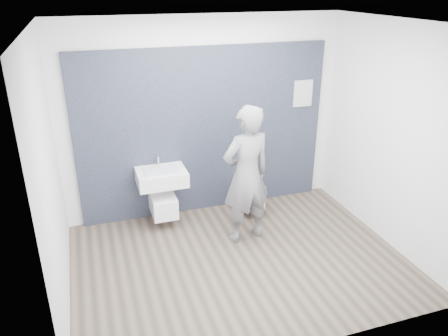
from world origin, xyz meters
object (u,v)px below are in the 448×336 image
object	(u,v)px
visitor	(246,175)
toilet_rounded	(251,194)
toilet_square	(163,203)
washbasin	(162,177)

from	to	relation	value
visitor	toilet_rounded	bearing A→B (deg)	-127.17
toilet_rounded	toilet_square	bearing A→B (deg)	177.18
toilet_rounded	visitor	xyz separation A→B (m)	(-0.33, -0.66, 0.63)
washbasin	toilet_square	world-z (taller)	washbasin
washbasin	visitor	bearing A→B (deg)	-36.63
toilet_rounded	washbasin	bearing A→B (deg)	177.52
toilet_square	toilet_rounded	distance (m)	1.30
washbasin	toilet_square	distance (m)	0.41
toilet_square	washbasin	bearing A→B (deg)	-90.00
visitor	toilet_square	bearing A→B (deg)	-47.25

